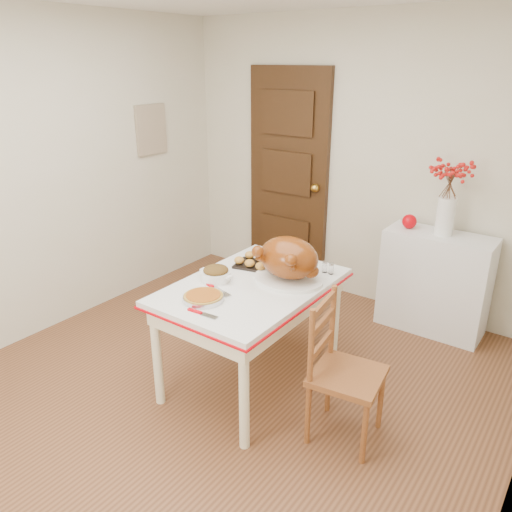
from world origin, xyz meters
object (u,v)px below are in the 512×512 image
Objects in this scene: kitchen_table at (252,334)px; pumpkin_pie at (203,297)px; sideboard at (434,283)px; turkey_platter at (289,260)px; chair_oak at (348,372)px.

kitchen_table is 0.55m from pumpkin_pie.
sideboard is 1.51m from turkey_platter.
sideboard is 0.94× the size of chair_oak.
chair_oak is (0.77, -0.12, 0.07)m from kitchen_table.
sideboard is at bearing 53.92° from turkey_platter.
chair_oak is (0.01, -1.59, 0.03)m from sideboard.
kitchen_table is (-0.76, -1.48, -0.04)m from sideboard.
sideboard is 1.59m from chair_oak.
chair_oak reaches higher than kitchen_table.
chair_oak is at bearing 15.93° from pumpkin_pie.
turkey_platter is (-0.60, 0.29, 0.46)m from chair_oak.
pumpkin_pie is at bearing -104.72° from kitchen_table.
sideboard reaches higher than kitchen_table.
chair_oak reaches higher than sideboard.
sideboard is at bearing 65.00° from pumpkin_pie.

